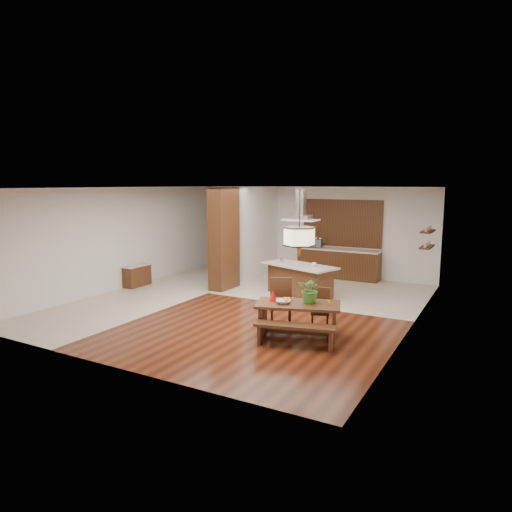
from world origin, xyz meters
The scene contains 25 objects.
room_shell centered at (0.00, 0.00, 2.06)m, with size 9.00×9.04×2.92m.
tile_hallway centered at (-2.75, 0.00, 0.01)m, with size 2.50×9.00×0.01m, color beige.
tile_kitchen centered at (1.25, 2.50, 0.01)m, with size 5.50×4.00×0.01m, color beige.
soffit_band centered at (0.00, 0.00, 2.88)m, with size 8.00×9.00×0.02m, color #381C0E.
partition_pier centered at (-1.40, 1.20, 1.45)m, with size 0.45×1.00×2.90m, color #321B0D.
partition_stub centered at (-1.40, 3.30, 1.45)m, with size 0.18×2.40×2.90m, color silver.
hallway_console centered at (-3.81, 0.20, 0.32)m, with size 0.37×0.88×0.63m, color #321B0D.
hallway_doorway centered at (-2.70, 4.40, 1.05)m, with size 1.10×0.20×2.10m, color #321B0D.
rear_counter centered at (1.00, 4.20, 0.48)m, with size 2.60×0.62×0.95m.
kitchen_window centered at (1.00, 4.46, 1.75)m, with size 2.60×0.08×1.50m, color #A67731.
shelf_lower centered at (3.87, 2.60, 1.40)m, with size 0.26×0.90×0.04m, color #321B0D.
shelf_upper centered at (3.87, 2.60, 1.80)m, with size 0.26×0.90×0.04m, color #321B0D.
dining_table centered at (2.14, -1.62, 0.50)m, with size 1.80×1.28×0.68m.
dining_bench centered at (2.32, -2.18, 0.21)m, with size 1.52×0.33×0.43m, color #321B0D, non-canonical shape.
dining_chair_left centered at (1.60, -1.28, 0.52)m, with size 0.46×0.46×1.04m, color #321B0D, non-canonical shape.
dining_chair_right centered at (2.37, -1.02, 0.43)m, with size 0.38×0.38×0.86m, color #321B0D, non-canonical shape.
pendant_lantern centered at (2.14, -1.62, 2.25)m, with size 0.64×0.64×1.31m, color beige, non-canonical shape.
foliage_plant centered at (2.34, -1.47, 0.95)m, with size 0.49×0.43×0.55m, color #337025.
fruit_bowl centered at (1.89, -1.78, 0.71)m, with size 0.28×0.28×0.07m, color beige.
napkin_cone centered at (1.62, -1.71, 0.80)m, with size 0.15×0.15×0.24m, color #B00C0F.
gold_ornament centered at (2.71, -1.50, 0.73)m, with size 0.07×0.07×0.10m, color gold.
kitchen_island centered at (0.83, 1.49, 0.44)m, with size 2.24×1.52×0.85m.
range_hood centered at (0.83, 1.49, 2.46)m, with size 0.90×0.55×0.87m, color silver, non-canonical shape.
island_cup centered at (1.26, 1.43, 0.90)m, with size 0.12×0.12×0.10m, color silver.
microwave centered at (0.18, 4.19, 1.09)m, with size 0.49×0.33×0.27m, color #B4B7BB.
Camera 1 is at (5.60, -9.64, 3.01)m, focal length 32.00 mm.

